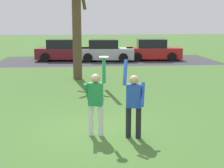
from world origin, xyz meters
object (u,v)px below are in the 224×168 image
(parked_car_maroon, at_px, (64,51))
(parked_car_red, at_px, (153,50))
(person_defender, at_px, (134,101))
(parked_car_silver, at_px, (105,51))
(frisbee_disc, at_px, (104,57))
(bare_tree_tall, at_px, (77,14))
(person_catcher, at_px, (96,99))

(parked_car_maroon, relative_size, parked_car_red, 1.00)
(person_defender, bearing_deg, parked_car_silver, -75.14)
(person_defender, bearing_deg, frisbee_disc, -0.00)
(frisbee_disc, distance_m, bare_tree_tall, 8.73)
(parked_car_silver, bearing_deg, parked_car_red, 7.66)
(frisbee_disc, xyz_separation_m, parked_car_maroon, (-1.85, 16.56, -1.37))
(parked_car_red, xyz_separation_m, bare_tree_tall, (-5.58, -7.65, 2.58))
(person_catcher, xyz_separation_m, person_defender, (0.96, -0.28, -0.00))
(frisbee_disc, relative_size, bare_tree_tall, 0.04)
(frisbee_disc, relative_size, parked_car_maroon, 0.06)
(parked_car_red, bearing_deg, bare_tree_tall, -121.63)
(parked_car_silver, bearing_deg, parked_car_maroon, 175.28)
(person_defender, bearing_deg, parked_car_red, -87.45)
(person_defender, distance_m, parked_car_red, 16.99)
(person_defender, xyz_separation_m, bare_tree_tall, (-1.48, 8.84, 2.32))
(parked_car_silver, relative_size, bare_tree_tall, 0.66)
(frisbee_disc, bearing_deg, person_catcher, 163.48)
(person_defender, height_order, parked_car_silver, person_defender)
(frisbee_disc, bearing_deg, parked_car_silver, 85.68)
(person_defender, relative_size, parked_car_red, 0.48)
(parked_car_red, relative_size, bare_tree_tall, 0.66)
(person_catcher, bearing_deg, parked_car_maroon, 112.19)
(parked_car_red, bearing_deg, parked_car_silver, -172.34)
(person_catcher, distance_m, parked_car_maroon, 16.58)
(person_defender, height_order, parked_car_red, person_defender)
(person_defender, xyz_separation_m, parked_car_red, (4.10, 16.48, -0.25))
(person_catcher, height_order, bare_tree_tall, bare_tree_tall)
(parked_car_silver, bearing_deg, frisbee_disc, -89.83)
(person_defender, height_order, frisbee_disc, frisbee_disc)
(person_defender, distance_m, frisbee_disc, 1.35)
(parked_car_red, bearing_deg, person_catcher, -102.85)
(person_catcher, relative_size, parked_car_silver, 0.49)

